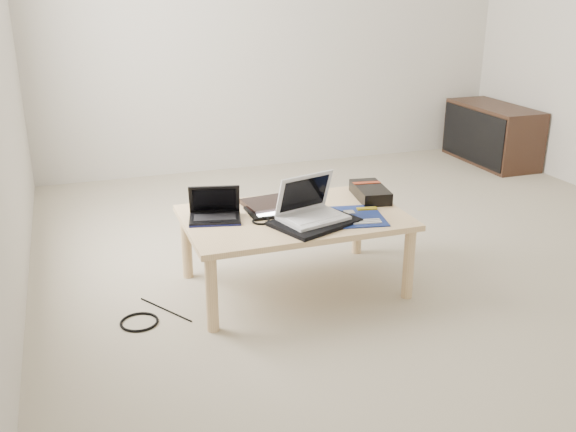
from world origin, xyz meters
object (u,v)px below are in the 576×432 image
object	(u,v)px
white_laptop	(310,209)
gpu_box	(370,192)
coffee_table	(294,224)
netbook	(215,212)
media_cabinet	(491,134)

from	to	relation	value
white_laptop	gpu_box	distance (m)	0.50
coffee_table	gpu_box	world-z (taller)	gpu_box
netbook	white_laptop	xyz separation A→B (m)	(0.43, -0.19, 0.03)
netbook	gpu_box	size ratio (longest dim) A/B	0.88
netbook	coffee_table	bearing A→B (deg)	-10.24
coffee_table	gpu_box	xyz separation A→B (m)	(0.48, 0.12, 0.08)
media_cabinet	white_laptop	bearing A→B (deg)	-142.40
coffee_table	gpu_box	distance (m)	0.50
coffee_table	media_cabinet	size ratio (longest dim) A/B	1.22
media_cabinet	white_laptop	distance (m)	3.05
netbook	white_laptop	size ratio (longest dim) A/B	0.80
gpu_box	netbook	bearing A→B (deg)	-176.95
white_laptop	gpu_box	size ratio (longest dim) A/B	1.09
coffee_table	netbook	bearing A→B (deg)	169.76
coffee_table	media_cabinet	bearing A→B (deg)	35.33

